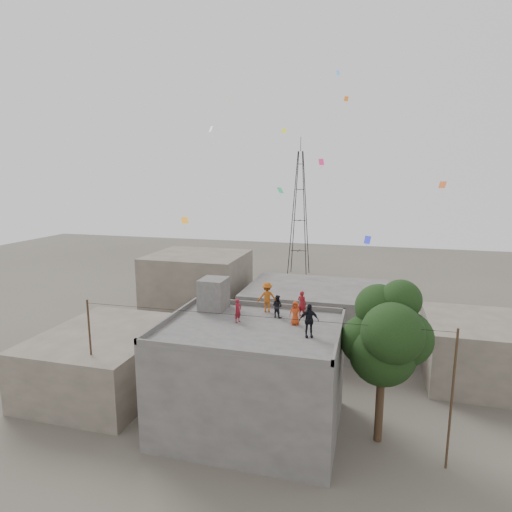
{
  "coord_description": "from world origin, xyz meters",
  "views": [
    {
      "loc": [
        6.32,
        -22.06,
        14.48
      ],
      "look_at": [
        -0.09,
        1.47,
        9.92
      ],
      "focal_mm": 30.0,
      "sensor_mm": 36.0,
      "label": 1
    }
  ],
  "objects_px": {
    "stair_head_box": "(214,294)",
    "transmission_tower": "(299,214)",
    "tree": "(387,336)",
    "person_dark_adult": "(309,321)",
    "person_red_adult": "(302,304)"
  },
  "relations": [
    {
      "from": "stair_head_box",
      "to": "transmission_tower",
      "type": "xyz_separation_m",
      "value": [
        -0.8,
        37.4,
        1.97
      ]
    },
    {
      "from": "tree",
      "to": "person_dark_adult",
      "type": "xyz_separation_m",
      "value": [
        -4.01,
        -1.21,
        0.9
      ]
    },
    {
      "from": "stair_head_box",
      "to": "tree",
      "type": "relative_size",
      "value": 0.22
    },
    {
      "from": "stair_head_box",
      "to": "person_dark_adult",
      "type": "relative_size",
      "value": 1.11
    },
    {
      "from": "tree",
      "to": "transmission_tower",
      "type": "relative_size",
      "value": 0.45
    },
    {
      "from": "stair_head_box",
      "to": "transmission_tower",
      "type": "distance_m",
      "value": 37.46
    },
    {
      "from": "stair_head_box",
      "to": "person_dark_adult",
      "type": "xyz_separation_m",
      "value": [
        6.56,
        -3.21,
        -0.1
      ]
    },
    {
      "from": "stair_head_box",
      "to": "transmission_tower",
      "type": "relative_size",
      "value": 0.1
    },
    {
      "from": "person_red_adult",
      "to": "stair_head_box",
      "type": "bearing_deg",
      "value": 22.27
    },
    {
      "from": "stair_head_box",
      "to": "person_red_adult",
      "type": "relative_size",
      "value": 1.27
    },
    {
      "from": "stair_head_box",
      "to": "person_dark_adult",
      "type": "bearing_deg",
      "value": -26.1
    },
    {
      "from": "tree",
      "to": "transmission_tower",
      "type": "xyz_separation_m",
      "value": [
        -11.37,
        39.4,
        2.97
      ]
    },
    {
      "from": "tree",
      "to": "transmission_tower",
      "type": "bearing_deg",
      "value": 106.09
    },
    {
      "from": "tree",
      "to": "person_red_adult",
      "type": "height_order",
      "value": "tree"
    },
    {
      "from": "stair_head_box",
      "to": "person_red_adult",
      "type": "bearing_deg",
      "value": 0.87
    }
  ]
}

